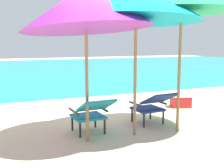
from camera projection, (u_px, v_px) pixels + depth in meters
The scene contains 7 objects.
ground_plane at pixel (67, 91), 8.90m from camera, with size 40.00×40.00×0.00m, color beige.
ocean_band at pixel (35, 69), 16.08m from camera, with size 40.00×18.00×0.01m, color teal.
lounge_chair_left at pixel (92, 112), 4.65m from camera, with size 0.58×0.90×0.68m.
lounge_chair_right at pixel (153, 104), 5.20m from camera, with size 0.60×0.91×0.68m.
beach_umbrella_left at pixel (86, 8), 4.09m from camera, with size 2.73×2.75×2.46m.
beach_umbrella_center at pixel (136, 0), 4.38m from camera, with size 2.94×2.94×2.60m.
cooler_box at pixel (181, 100), 6.72m from camera, with size 0.54×0.44×0.32m.
Camera 1 is at (-2.07, -4.63, 1.55)m, focal length 44.63 mm.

